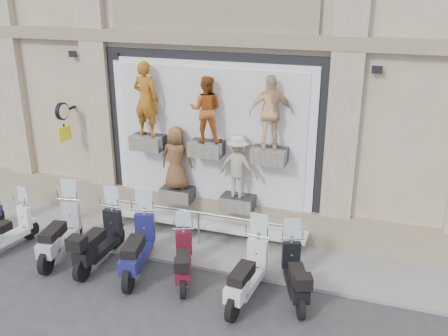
{
  "coord_description": "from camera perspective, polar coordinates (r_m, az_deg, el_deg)",
  "views": [
    {
      "loc": [
        4.11,
        -7.96,
        6.03
      ],
      "look_at": [
        0.68,
        1.9,
        2.15
      ],
      "focal_mm": 40.0,
      "sensor_mm": 36.0,
      "label": 1
    }
  ],
  "objects": [
    {
      "name": "clock_sign_bracket",
      "position": [
        13.54,
        -17.9,
        5.6
      ],
      "size": [
        0.1,
        0.8,
        1.02
      ],
      "color": "black",
      "rests_on": "ground"
    },
    {
      "name": "scooter_h",
      "position": [
        10.23,
        8.21,
        -11.0
      ],
      "size": [
        1.16,
        1.89,
        1.48
      ],
      "primitive_type": null,
      "rotation": [
        0.0,
        0.0,
        0.38
      ],
      "color": "black",
      "rests_on": "ground"
    },
    {
      "name": "scooter_b",
      "position": [
        12.93,
        -23.66,
        -5.78
      ],
      "size": [
        0.81,
        1.8,
        1.42
      ],
      "primitive_type": null,
      "rotation": [
        0.0,
        0.0,
        -0.18
      ],
      "color": "white",
      "rests_on": "ground"
    },
    {
      "name": "ground",
      "position": [
        10.8,
        -6.94,
        -13.73
      ],
      "size": [
        90.0,
        90.0,
        0.0
      ],
      "primitive_type": "plane",
      "color": "#303033",
      "rests_on": "ground"
    },
    {
      "name": "scooter_f",
      "position": [
        10.72,
        -4.69,
        -9.55
      ],
      "size": [
        1.1,
        1.77,
        1.39
      ],
      "primitive_type": null,
      "rotation": [
        0.0,
        0.0,
        0.38
      ],
      "color": "#500D1A",
      "rests_on": "ground"
    },
    {
      "name": "guard_rail",
      "position": [
        12.13,
        -2.91,
        -6.96
      ],
      "size": [
        5.06,
        0.1,
        0.93
      ],
      "primitive_type": null,
      "color": "#9EA0A5",
      "rests_on": "ground"
    },
    {
      "name": "scooter_e",
      "position": [
        11.07,
        -9.92,
        -7.83
      ],
      "size": [
        1.07,
        2.19,
        1.71
      ],
      "primitive_type": null,
      "rotation": [
        0.0,
        0.0,
        0.22
      ],
      "color": "#16194F",
      "rests_on": "ground"
    },
    {
      "name": "sidewalk",
      "position": [
        12.41,
        -2.7,
        -8.5
      ],
      "size": [
        16.0,
        2.2,
        0.08
      ],
      "primitive_type": "cube",
      "color": "gray",
      "rests_on": "ground"
    },
    {
      "name": "scooter_g",
      "position": [
        10.04,
        2.66,
        -10.94
      ],
      "size": [
        0.74,
        2.04,
        1.63
      ],
      "primitive_type": null,
      "rotation": [
        0.0,
        0.0,
        -0.08
      ],
      "color": "silver",
      "rests_on": "ground"
    },
    {
      "name": "scooter_c",
      "position": [
        12.12,
        -18.36,
        -6.11
      ],
      "size": [
        0.97,
        2.14,
        1.68
      ],
      "primitive_type": null,
      "rotation": [
        0.0,
        0.0,
        0.18
      ],
      "color": "#9C9FA9",
      "rests_on": "ground"
    },
    {
      "name": "shop_vitrine",
      "position": [
        12.02,
        -1.52,
        2.77
      ],
      "size": [
        5.6,
        0.83,
        4.3
      ],
      "color": "black",
      "rests_on": "ground"
    },
    {
      "name": "scooter_d",
      "position": [
        11.58,
        -14.16,
        -7.01
      ],
      "size": [
        0.62,
        2.03,
        1.65
      ],
      "primitive_type": null,
      "rotation": [
        0.0,
        0.0,
        0.02
      ],
      "color": "black",
      "rests_on": "ground"
    }
  ]
}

